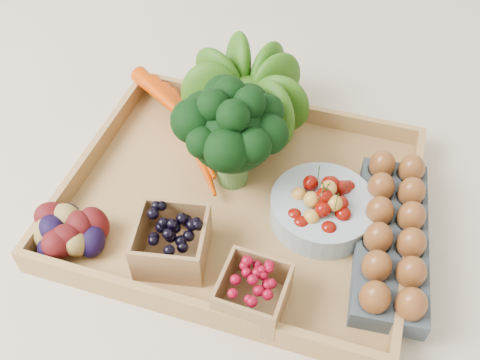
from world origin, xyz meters
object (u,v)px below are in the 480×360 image
(tray, at_px, (240,201))
(broccoli, at_px, (232,150))
(cherry_bowl, at_px, (322,209))
(egg_carton, at_px, (391,239))

(tray, xyz_separation_m, broccoli, (-0.03, 0.04, 0.08))
(cherry_bowl, xyz_separation_m, egg_carton, (0.11, -0.02, -0.00))
(cherry_bowl, bearing_deg, broccoli, 166.63)
(tray, relative_size, cherry_bowl, 3.37)
(cherry_bowl, distance_m, egg_carton, 0.11)
(egg_carton, bearing_deg, tray, 169.64)
(tray, distance_m, broccoli, 0.09)
(tray, height_order, egg_carton, egg_carton)
(broccoli, distance_m, egg_carton, 0.28)
(egg_carton, bearing_deg, cherry_bowl, 163.42)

